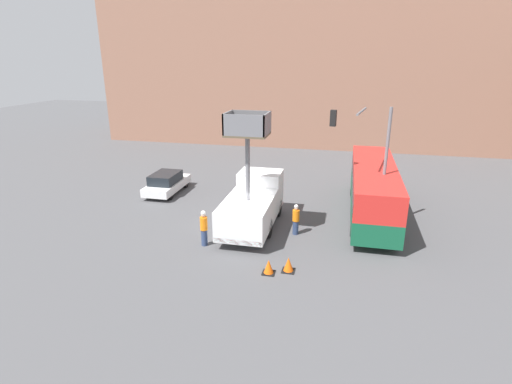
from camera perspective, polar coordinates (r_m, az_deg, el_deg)
The scene contains 10 objects.
ground_plane at distance 22.69m, azimuth -1.17°, elevation -5.43°, with size 120.00×120.00×0.00m, color #4C4C4F.
building_backdrop_far at distance 46.93m, azimuth 6.95°, elevation 17.16°, with size 44.00×10.00×16.17m.
utility_truck at distance 22.53m, azimuth -0.44°, elevation -1.44°, with size 2.53×6.36×6.68m.
city_bus at distance 25.25m, azimuth 16.40°, elevation 0.78°, with size 2.50×11.23×3.13m.
traffic_light_pole at distance 22.97m, azimuth 15.67°, elevation 6.09°, with size 3.26×3.00×6.80m.
road_worker_near_truck at distance 20.70m, azimuth -7.45°, elevation -5.12°, with size 0.38×0.38×1.93m.
road_worker_directing at distance 21.94m, azimuth 5.71°, elevation -3.94°, with size 0.38×0.38×1.75m.
traffic_cone_near_truck at distance 18.30m, azimuth 1.82°, elevation -10.66°, with size 0.58×0.58×0.66m.
traffic_cone_mid_road at distance 18.52m, azimuth 4.66°, elevation -10.31°, with size 0.60×0.60×0.68m.
parked_car_curbside at distance 29.24m, azimuth -12.65°, elevation 1.31°, with size 1.90×4.41×1.50m.
Camera 1 is at (5.03, -20.07, 9.30)m, focal length 28.00 mm.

